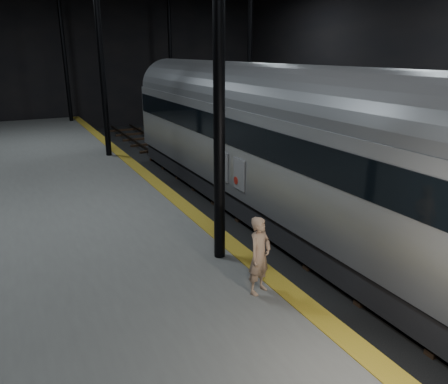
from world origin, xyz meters
TOP-DOWN VIEW (x-y plane):
  - ground at (0.00, 0.00)m, footprint 44.00×44.00m
  - platform_left at (-7.50, 0.00)m, footprint 9.00×43.80m
  - platform_right at (7.50, 0.00)m, footprint 9.00×43.80m
  - tactile_strip at (-3.25, 0.00)m, footprint 0.50×43.80m
  - track at (0.00, 0.00)m, footprint 2.40×43.00m
  - train at (-0.00, 0.34)m, footprint 2.93×19.57m
  - woman at (-3.80, -5.83)m, footprint 0.70×0.60m

SIDE VIEW (x-z plane):
  - ground at x=0.00m, z-range 0.00..0.00m
  - track at x=0.00m, z-range -0.05..0.19m
  - platform_left at x=-7.50m, z-range 0.00..1.00m
  - platform_right at x=7.50m, z-range 0.00..1.00m
  - tactile_strip at x=-3.25m, z-range 1.00..1.01m
  - woman at x=-3.80m, z-range 1.00..2.63m
  - train at x=0.00m, z-range 0.30..5.53m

